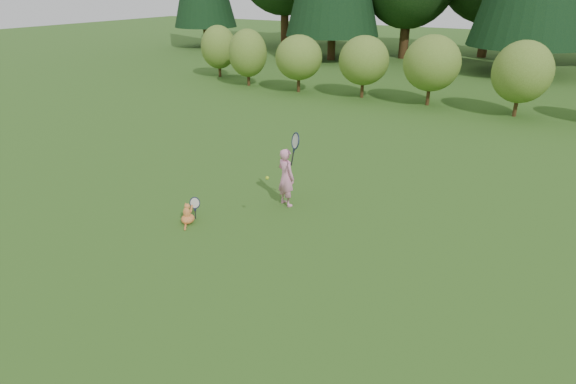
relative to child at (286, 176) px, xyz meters
The scene contains 5 objects.
ground 1.72m from the child, 79.24° to the right, with size 100.00×100.00×0.00m, color #295718.
shrub_row 11.48m from the child, 88.53° to the left, with size 28.00×3.00×2.80m, color #506720, non-canonical shape.
child is the anchor object (origin of this frame).
cat 2.27m from the child, 125.43° to the right, with size 0.39×0.64×0.61m.
tennis_ball 1.45m from the child, 74.13° to the right, with size 0.07×0.07×0.07m.
Camera 1 is at (4.82, -6.85, 4.60)m, focal length 30.00 mm.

